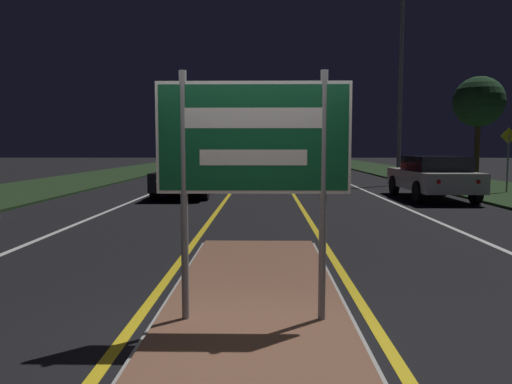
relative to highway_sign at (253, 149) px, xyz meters
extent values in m
plane|color=black|center=(0.00, -0.61, -1.74)|extent=(160.00, 160.00, 0.00)
cube|color=#999993|center=(0.00, 0.00, -1.71)|extent=(2.01, 8.22, 0.05)
cube|color=brown|center=(0.00, 0.00, -1.69)|extent=(1.89, 8.10, 0.10)
cube|color=#1E3319|center=(-9.50, 19.39, -1.70)|extent=(5.00, 100.00, 0.08)
cube|color=#1E3319|center=(9.50, 19.39, -1.70)|extent=(5.00, 100.00, 0.08)
cube|color=gold|center=(-1.19, 24.39, -1.73)|extent=(0.12, 70.00, 0.01)
cube|color=gold|center=(1.19, 24.39, -1.73)|extent=(0.12, 70.00, 0.01)
cube|color=silver|center=(-4.20, 24.39, -1.73)|extent=(0.12, 70.00, 0.01)
cube|color=silver|center=(4.20, 24.39, -1.73)|extent=(0.12, 70.00, 0.01)
cube|color=silver|center=(-7.20, 24.39, -1.73)|extent=(0.10, 70.00, 0.01)
cube|color=silver|center=(7.20, 24.39, -1.73)|extent=(0.10, 70.00, 0.01)
cylinder|color=gray|center=(-0.66, 0.00, -0.46)|extent=(0.07, 0.07, 2.37)
cylinder|color=gray|center=(0.66, 0.00, -0.46)|extent=(0.07, 0.07, 2.37)
cube|color=#0F512D|center=(0.00, 0.00, 0.10)|extent=(1.83, 0.04, 1.05)
cube|color=white|center=(0.00, -0.02, 0.10)|extent=(1.83, 0.00, 1.05)
cube|color=#0F512D|center=(0.00, -0.02, 0.10)|extent=(1.77, 0.01, 0.99)
cube|color=white|center=(0.00, -0.02, 0.29)|extent=(1.28, 0.01, 0.19)
cube|color=white|center=(0.00, -0.02, -0.08)|extent=(1.01, 0.01, 0.15)
cylinder|color=gray|center=(6.33, 18.57, 3.72)|extent=(0.18, 0.18, 10.92)
cube|color=silver|center=(5.80, 12.30, -1.07)|extent=(1.86, 4.70, 0.62)
cube|color=black|center=(5.80, 12.02, -0.52)|extent=(1.63, 2.44, 0.48)
sphere|color=red|center=(5.22, 9.97, -0.99)|extent=(0.14, 0.14, 0.14)
sphere|color=red|center=(6.37, 9.97, -0.99)|extent=(0.14, 0.14, 0.14)
cylinder|color=black|center=(4.91, 13.76, -1.38)|extent=(0.22, 0.71, 0.71)
cylinder|color=black|center=(6.68, 13.76, -1.38)|extent=(0.22, 0.71, 0.71)
cylinder|color=black|center=(4.91, 10.85, -1.38)|extent=(0.22, 0.71, 0.71)
cylinder|color=black|center=(6.68, 10.85, -1.38)|extent=(0.22, 0.71, 0.71)
cube|color=maroon|center=(2.58, 20.23, -1.06)|extent=(1.73, 4.51, 0.68)
cube|color=black|center=(2.58, 19.96, -0.51)|extent=(1.52, 2.34, 0.43)
sphere|color=red|center=(2.05, 18.00, -0.98)|extent=(0.14, 0.14, 0.14)
sphere|color=red|center=(3.12, 18.00, -0.98)|extent=(0.14, 0.14, 0.14)
cylinder|color=black|center=(1.76, 21.63, -1.40)|extent=(0.22, 0.67, 0.67)
cylinder|color=black|center=(3.41, 21.63, -1.40)|extent=(0.22, 0.67, 0.67)
cylinder|color=black|center=(1.76, 18.84, -1.40)|extent=(0.22, 0.67, 0.67)
cylinder|color=black|center=(3.41, 18.84, -1.40)|extent=(0.22, 0.67, 0.67)
cube|color=black|center=(2.41, 33.02, -1.13)|extent=(1.81, 4.73, 0.56)
cube|color=black|center=(2.41, 32.73, -0.65)|extent=(1.59, 2.46, 0.40)
sphere|color=red|center=(1.85, 30.67, -1.06)|extent=(0.14, 0.14, 0.14)
sphere|color=red|center=(2.97, 30.67, -1.06)|extent=(0.14, 0.14, 0.14)
cylinder|color=black|center=(1.55, 34.48, -1.41)|extent=(0.22, 0.65, 0.65)
cylinder|color=black|center=(3.28, 34.48, -1.41)|extent=(0.22, 0.65, 0.65)
cylinder|color=black|center=(1.55, 31.55, -1.41)|extent=(0.22, 0.65, 0.65)
cylinder|color=black|center=(3.28, 31.55, -1.41)|extent=(0.22, 0.65, 0.65)
cube|color=navy|center=(5.74, 45.22, -1.08)|extent=(1.89, 4.07, 0.68)
cube|color=black|center=(5.74, 44.97, -0.52)|extent=(1.66, 2.12, 0.43)
sphere|color=red|center=(5.15, 43.20, -0.99)|extent=(0.14, 0.14, 0.14)
sphere|color=red|center=(6.32, 43.20, -0.99)|extent=(0.14, 0.14, 0.14)
cylinder|color=black|center=(4.83, 46.48, -1.42)|extent=(0.22, 0.63, 0.63)
cylinder|color=black|center=(6.64, 46.48, -1.42)|extent=(0.22, 0.63, 0.63)
cylinder|color=black|center=(4.83, 43.96, -1.42)|extent=(0.22, 0.63, 0.63)
cylinder|color=black|center=(6.64, 43.96, -1.42)|extent=(0.22, 0.63, 0.63)
cube|color=black|center=(-2.69, 13.04, -1.12)|extent=(1.76, 4.38, 0.61)
cube|color=black|center=(-2.69, 13.31, -0.61)|extent=(1.55, 2.28, 0.41)
sphere|color=white|center=(-3.24, 10.87, -1.04)|extent=(0.14, 0.14, 0.14)
sphere|color=white|center=(-2.15, 10.87, -1.04)|extent=(0.14, 0.14, 0.14)
cylinder|color=black|center=(-3.53, 11.69, -1.42)|extent=(0.22, 0.64, 0.64)
cylinder|color=black|center=(-1.86, 11.69, -1.42)|extent=(0.22, 0.64, 0.64)
cylinder|color=black|center=(-3.53, 14.40, -1.42)|extent=(0.22, 0.64, 0.64)
cylinder|color=black|center=(-1.86, 14.40, -1.42)|extent=(0.22, 0.64, 0.64)
cube|color=silver|center=(-2.49, 22.57, -1.14)|extent=(1.85, 4.49, 0.56)
cube|color=black|center=(-2.49, 22.84, -0.61)|extent=(1.63, 2.33, 0.51)
sphere|color=white|center=(-3.06, 20.34, -1.07)|extent=(0.14, 0.14, 0.14)
sphere|color=white|center=(-1.91, 20.34, -1.07)|extent=(0.14, 0.14, 0.14)
cylinder|color=black|center=(-3.37, 21.18, -1.42)|extent=(0.22, 0.64, 0.64)
cylinder|color=black|center=(-1.60, 21.18, -1.42)|extent=(0.22, 0.64, 0.64)
cylinder|color=black|center=(-3.37, 23.96, -1.42)|extent=(0.22, 0.64, 0.64)
cylinder|color=black|center=(-1.60, 23.96, -1.42)|extent=(0.22, 0.64, 0.64)
cube|color=navy|center=(-5.77, 32.98, -1.10)|extent=(1.87, 4.02, 0.57)
cube|color=black|center=(-5.77, 33.22, -0.55)|extent=(1.64, 2.09, 0.53)
sphere|color=white|center=(-6.35, 30.99, -1.03)|extent=(0.14, 0.14, 0.14)
sphere|color=white|center=(-5.19, 30.99, -1.03)|extent=(0.14, 0.14, 0.14)
cylinder|color=black|center=(-6.66, 31.73, -1.39)|extent=(0.22, 0.71, 0.71)
cylinder|color=black|center=(-4.87, 31.73, -1.39)|extent=(0.22, 0.71, 0.71)
cylinder|color=black|center=(-6.66, 34.22, -1.39)|extent=(0.22, 0.71, 0.71)
cylinder|color=black|center=(-4.87, 34.22, -1.39)|extent=(0.22, 0.71, 0.71)
cylinder|color=gray|center=(9.21, 14.11, -0.58)|extent=(0.06, 0.06, 2.16)
cube|color=yellow|center=(9.21, 14.11, 0.44)|extent=(0.60, 0.02, 0.60)
cylinder|color=#4C3823|center=(9.60, 17.78, -0.06)|extent=(0.24, 0.24, 3.19)
sphere|color=#1E4223|center=(9.60, 17.78, 2.03)|extent=(2.21, 2.21, 2.21)
camera|label=1|loc=(0.10, -4.69, 0.02)|focal=35.00mm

